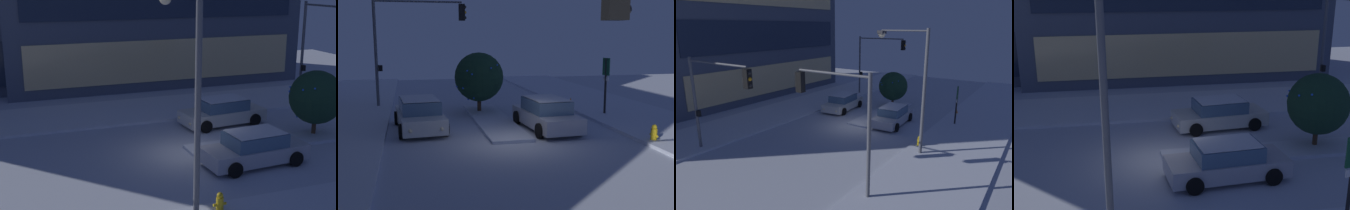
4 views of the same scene
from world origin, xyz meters
TOP-DOWN VIEW (x-y plane):
  - ground at (0.00, 0.00)m, footprint 52.00×52.00m
  - curb_strip_near at (0.00, -7.68)m, footprint 52.00×5.20m
  - curb_strip_far at (0.00, 7.68)m, footprint 52.00×5.20m
  - median_strip at (4.55, -0.04)m, footprint 9.00×1.80m
  - car_near at (2.22, -2.11)m, footprint 4.79×2.27m
  - car_far at (3.48, 3.60)m, footprint 4.86×2.41m
  - traffic_light_corner_far_right at (10.10, 3.81)m, footprint 0.32×5.53m
  - traffic_light_corner_far_left at (-9.30, 3.67)m, footprint 0.32×5.62m
  - traffic_light_corner_near_left at (-8.26, -4.18)m, footprint 0.32×4.27m
  - street_lamp_arched at (-2.23, -5.20)m, footprint 0.56×3.17m
  - fire_hydrant at (-1.13, -5.60)m, footprint 0.48×0.26m
  - parking_info_sign at (4.71, -6.31)m, footprint 0.55×0.16m
  - decorated_tree_median at (7.03, 0.22)m, footprint 2.72×2.72m
  - construction_cone at (7.87, -5.61)m, footprint 0.36×0.36m

SIDE VIEW (x-z plane):
  - ground at x=0.00m, z-range 0.00..0.00m
  - curb_strip_near at x=0.00m, z-range 0.00..0.14m
  - curb_strip_far at x=0.00m, z-range 0.00..0.14m
  - median_strip at x=4.55m, z-range 0.00..0.14m
  - construction_cone at x=7.87m, z-range 0.00..0.55m
  - fire_hydrant at x=-1.13m, z-range -0.02..0.75m
  - car_near at x=2.22m, z-range -0.04..1.46m
  - car_far at x=3.48m, z-range -0.03..1.46m
  - parking_info_sign at x=4.71m, z-range 0.45..3.59m
  - decorated_tree_median at x=7.03m, z-range 0.34..3.75m
  - traffic_light_corner_near_left at x=-8.26m, z-range 1.16..6.99m
  - traffic_light_corner_far_left at x=-9.30m, z-range 1.17..7.04m
  - traffic_light_corner_far_right at x=10.10m, z-range 1.26..7.78m
  - street_lamp_arched at x=-2.23m, z-range 1.17..8.72m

